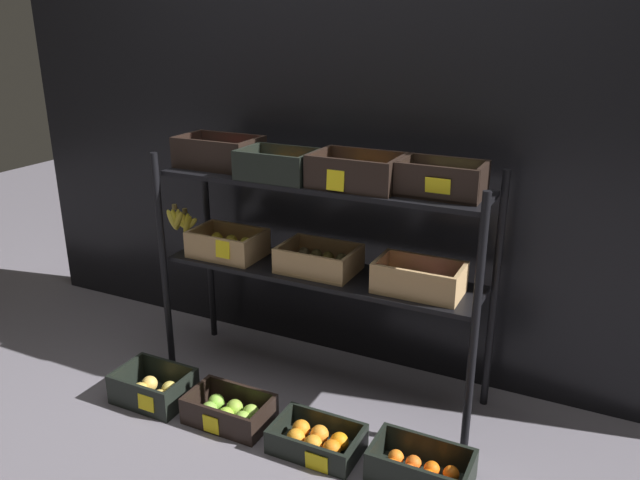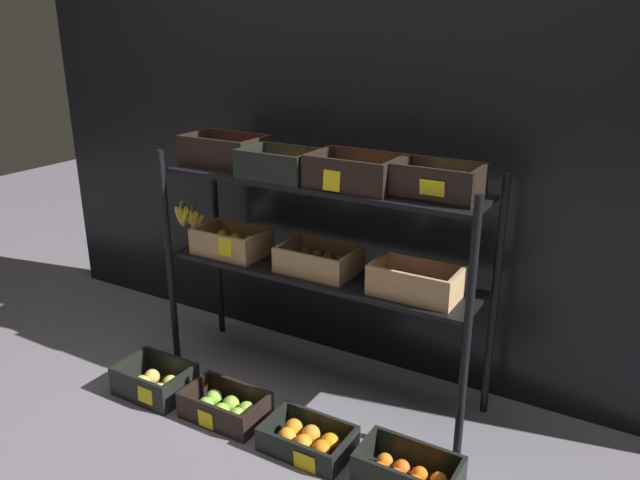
% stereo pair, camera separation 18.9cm
% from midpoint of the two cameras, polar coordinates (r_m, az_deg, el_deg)
% --- Properties ---
extents(ground_plane, '(10.00, 10.00, 0.00)m').
position_cam_midpoint_polar(ground_plane, '(3.01, 1.84, -12.84)').
color(ground_plane, slate).
extents(storefront_wall, '(3.84, 0.12, 2.20)m').
position_cam_midpoint_polar(storefront_wall, '(2.92, 5.68, 9.42)').
color(storefront_wall, black).
rests_on(storefront_wall, ground_plane).
extents(display_rack, '(1.58, 0.38, 1.11)m').
position_cam_midpoint_polar(display_rack, '(2.67, 1.66, 1.90)').
color(display_rack, black).
rests_on(display_rack, ground_plane).
extents(crate_ground_apple_gold, '(0.33, 0.24, 0.14)m').
position_cam_midpoint_polar(crate_ground_apple_gold, '(2.99, -12.91, -12.50)').
color(crate_ground_apple_gold, black).
rests_on(crate_ground_apple_gold, ground_plane).
extents(crate_ground_apple_green, '(0.35, 0.22, 0.12)m').
position_cam_midpoint_polar(crate_ground_apple_green, '(2.78, -6.57, -14.88)').
color(crate_ground_apple_green, black).
rests_on(crate_ground_apple_green, ground_plane).
extents(crate_ground_orange, '(0.35, 0.23, 0.10)m').
position_cam_midpoint_polar(crate_ground_orange, '(2.59, 1.06, -17.72)').
color(crate_ground_orange, black).
rests_on(crate_ground_orange, ground_plane).
extents(crate_ground_tangerine, '(0.37, 0.21, 0.13)m').
position_cam_midpoint_polar(crate_ground_tangerine, '(2.47, 10.30, -20.21)').
color(crate_ground_tangerine, black).
rests_on(crate_ground_tangerine, ground_plane).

